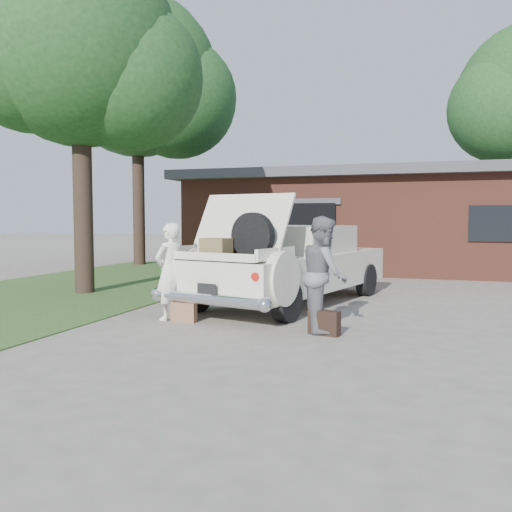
% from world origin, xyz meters
% --- Properties ---
extents(ground, '(90.00, 90.00, 0.00)m').
position_xyz_m(ground, '(0.00, 0.00, 0.00)').
color(ground, gray).
rests_on(ground, ground).
extents(grass_strip, '(6.00, 16.00, 0.02)m').
position_xyz_m(grass_strip, '(-5.50, 3.00, 0.01)').
color(grass_strip, '#2D4C1E').
rests_on(grass_strip, ground).
extents(house, '(12.80, 7.80, 3.30)m').
position_xyz_m(house, '(0.98, 11.47, 1.67)').
color(house, brown).
rests_on(house, ground).
extents(tree_left, '(5.18, 4.50, 7.88)m').
position_xyz_m(tree_left, '(-4.77, 2.52, 5.38)').
color(tree_left, '#38281E').
rests_on(tree_left, ground).
extents(tree_back, '(6.78, 5.90, 9.91)m').
position_xyz_m(tree_back, '(-7.49, 9.72, 6.66)').
color(tree_back, '#38281E').
rests_on(tree_back, ground).
extents(sedan, '(3.45, 5.94, 2.18)m').
position_xyz_m(sedan, '(0.08, 2.52, 0.82)').
color(sedan, beige).
rests_on(sedan, ground).
extents(woman_left, '(0.59, 0.71, 1.67)m').
position_xyz_m(woman_left, '(-1.41, 0.17, 0.83)').
color(woman_left, white).
rests_on(woman_left, ground).
extents(woman_right, '(0.92, 1.04, 1.78)m').
position_xyz_m(woman_right, '(1.28, 0.03, 0.89)').
color(woman_right, slate).
rests_on(woman_right, ground).
extents(suitcase_left, '(0.44, 0.15, 0.34)m').
position_xyz_m(suitcase_left, '(-1.09, 0.01, 0.17)').
color(suitcase_left, '#906449').
rests_on(suitcase_left, ground).
extents(suitcase_right, '(0.51, 0.28, 0.37)m').
position_xyz_m(suitcase_right, '(1.35, -0.25, 0.19)').
color(suitcase_right, black).
rests_on(suitcase_right, ground).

